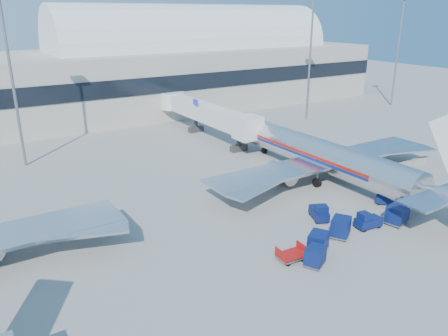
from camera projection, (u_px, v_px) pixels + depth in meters
ground at (287, 212)px, 44.49m from camera, size 260.00×260.00×0.00m
terminal at (32, 81)px, 79.61m from camera, size 170.00×28.15×21.00m
airliner_main at (328, 157)px, 52.14m from camera, size 32.00×37.26×12.07m
jetbridge_near at (202, 112)px, 71.52m from camera, size 4.40×27.50×6.25m
mast_west at (8, 51)px, 53.29m from camera, size 2.00×1.20×22.60m
mast_east at (311, 39)px, 78.55m from camera, size 2.00×1.20×22.60m
mast_far_east at (400, 35)px, 91.18m from camera, size 2.00×1.20×22.60m
barrier_near at (387, 170)px, 55.02m from camera, size 3.00×0.55×0.90m
barrier_mid at (404, 166)px, 56.69m from camera, size 3.00×0.55×0.90m
barrier_far at (419, 161)px, 58.36m from camera, size 3.00×0.55×0.90m
tug_lead at (367, 221)px, 41.01m from camera, size 2.64×1.55×1.64m
tug_right at (386, 199)px, 46.16m from camera, size 2.13×2.37×1.40m
tug_left at (319, 212)px, 42.69m from camera, size 2.26×2.90×1.69m
cart_train_a at (341, 227)px, 39.33m from camera, size 2.57×2.41×1.81m
cart_train_b at (318, 242)px, 36.85m from camera, size 2.45×2.29×1.73m
cart_train_c at (315, 256)px, 34.86m from camera, size 2.25×2.06×1.60m
cart_solo_near at (397, 214)px, 41.73m from camera, size 2.42×2.03×1.87m
cart_open_red at (291, 256)px, 35.70m from camera, size 2.37×1.75×0.61m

